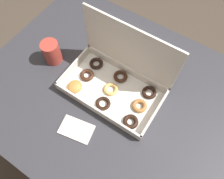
{
  "coord_description": "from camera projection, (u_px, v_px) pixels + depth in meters",
  "views": [
    {
      "loc": [
        0.19,
        -0.34,
        1.51
      ],
      "look_at": [
        -0.03,
        -0.0,
        0.73
      ],
      "focal_mm": 35.0,
      "sensor_mm": 36.0,
      "label": 1
    }
  ],
  "objects": [
    {
      "name": "coffee_mug",
      "position": [
        52.0,
        52.0,
        0.92
      ],
      "size": [
        0.07,
        0.07,
        0.1
      ],
      "color": "#A3382D",
      "rests_on": "dining_table"
    },
    {
      "name": "ground_plane",
      "position": [
        116.0,
        140.0,
        1.52
      ],
      "size": [
        8.0,
        8.0,
        0.0
      ],
      "primitive_type": "plane",
      "color": "#42382D"
    },
    {
      "name": "donut_box",
      "position": [
        116.0,
        78.0,
        0.86
      ],
      "size": [
        0.4,
        0.24,
        0.27
      ],
      "color": "silver",
      "rests_on": "dining_table"
    },
    {
      "name": "dining_table",
      "position": [
        119.0,
        105.0,
        0.97
      ],
      "size": [
        1.16,
        0.87,
        0.71
      ],
      "color": "#2D2D33",
      "rests_on": "ground_plane"
    },
    {
      "name": "paper_napkin",
      "position": [
        76.0,
        129.0,
        0.82
      ],
      "size": [
        0.14,
        0.1,
        0.01
      ],
      "color": "silver",
      "rests_on": "dining_table"
    }
  ]
}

